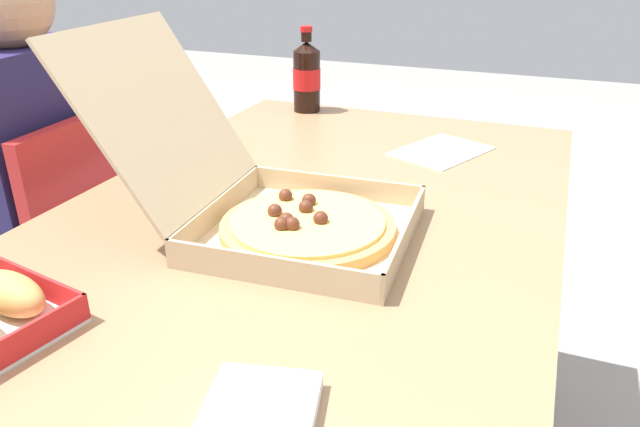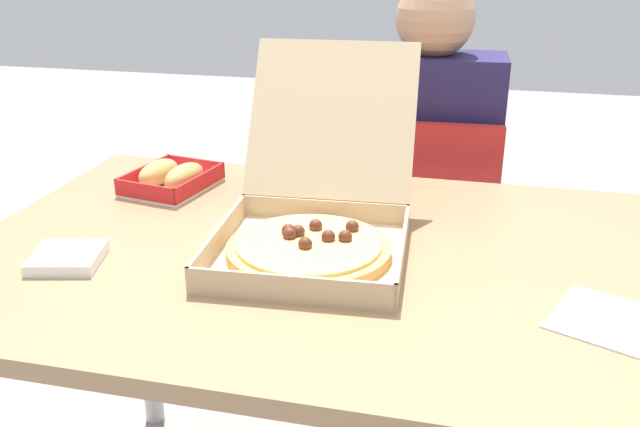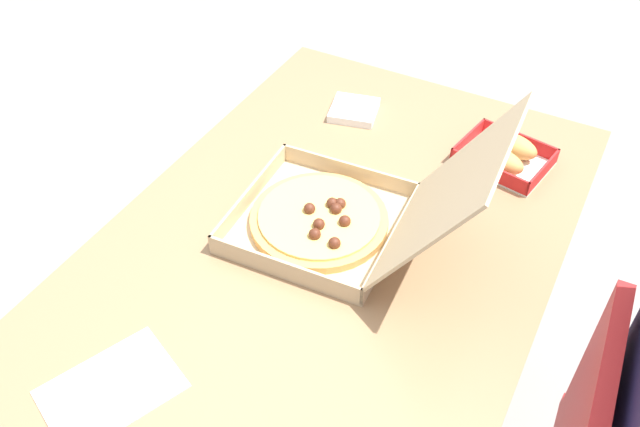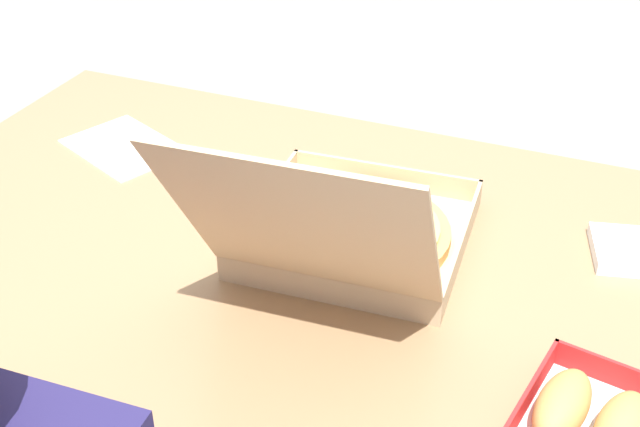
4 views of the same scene
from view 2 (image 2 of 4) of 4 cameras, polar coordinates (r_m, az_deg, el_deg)
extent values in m
cube|color=#997551|center=(1.21, 3.26, -3.90)|extent=(1.38, 0.84, 0.03)
cylinder|color=#B7B7BC|center=(1.87, -14.22, -7.38)|extent=(0.05, 0.05, 0.70)
cube|color=red|center=(1.98, 8.34, -2.62)|extent=(0.42, 0.42, 0.04)
cube|color=red|center=(1.72, 8.40, 1.19)|extent=(0.36, 0.05, 0.38)
cylinder|color=#B2B2B7|center=(2.23, 12.66, -6.16)|extent=(0.03, 0.03, 0.43)
cylinder|color=#B2B2B7|center=(2.23, 3.89, -5.52)|extent=(0.03, 0.03, 0.43)
cylinder|color=#B2B2B7|center=(1.93, 12.84, -10.87)|extent=(0.03, 0.03, 0.43)
cylinder|color=#B2B2B7|center=(1.94, 2.63, -10.11)|extent=(0.03, 0.03, 0.43)
cylinder|color=#333847|center=(2.20, 10.60, -6.03)|extent=(0.09, 0.09, 0.45)
cylinder|color=#333847|center=(2.20, 5.91, -5.69)|extent=(0.09, 0.09, 0.45)
cube|color=#333847|center=(2.04, 11.11, 0.15)|extent=(0.12, 0.30, 0.10)
cube|color=#333847|center=(2.04, 6.08, 0.50)|extent=(0.12, 0.30, 0.10)
cube|color=#231E4C|center=(1.81, 8.81, 6.15)|extent=(0.37, 0.20, 0.42)
sphere|color=tan|center=(1.75, 9.39, 15.49)|extent=(0.19, 0.19, 0.19)
cube|color=tan|center=(1.18, -0.91, -3.52)|extent=(0.34, 0.34, 0.01)
cube|color=tan|center=(1.04, -2.53, -6.07)|extent=(0.32, 0.03, 0.04)
cube|color=tan|center=(1.21, -8.23, -1.96)|extent=(0.03, 0.32, 0.04)
cube|color=tan|center=(1.16, 6.75, -3.04)|extent=(0.03, 0.32, 0.04)
cube|color=tan|center=(1.31, 0.35, 0.29)|extent=(0.32, 0.03, 0.04)
cube|color=tan|center=(1.35, 1.00, 7.78)|extent=(0.33, 0.20, 0.27)
cylinder|color=tan|center=(1.18, -0.91, -3.00)|extent=(0.28, 0.28, 0.02)
cylinder|color=#EAC666|center=(1.17, -0.92, -2.47)|extent=(0.25, 0.25, 0.01)
sphere|color=#562819|center=(1.22, -0.35, -1.00)|extent=(0.02, 0.02, 0.02)
sphere|color=#562819|center=(1.20, -2.61, -1.39)|extent=(0.02, 0.02, 0.02)
sphere|color=#562819|center=(1.18, 2.07, -1.91)|extent=(0.02, 0.02, 0.02)
sphere|color=#562819|center=(1.20, -1.80, -1.47)|extent=(0.02, 0.02, 0.02)
sphere|color=#562819|center=(1.22, 2.65, -1.09)|extent=(0.02, 0.02, 0.02)
sphere|color=#562819|center=(1.15, -1.22, -2.50)|extent=(0.02, 0.02, 0.02)
sphere|color=#562819|center=(1.19, -2.51, -1.70)|extent=(0.02, 0.02, 0.02)
sphere|color=#562819|center=(1.18, 0.68, -1.90)|extent=(0.02, 0.02, 0.02)
cube|color=white|center=(1.54, -11.98, 2.13)|extent=(0.18, 0.21, 0.00)
cube|color=red|center=(1.46, -14.11, 1.72)|extent=(0.15, 0.03, 0.03)
cube|color=red|center=(1.60, -10.14, 3.85)|extent=(0.15, 0.03, 0.03)
cube|color=red|center=(1.57, -14.20, 3.16)|extent=(0.04, 0.19, 0.03)
cube|color=red|center=(1.49, -9.75, 2.49)|extent=(0.04, 0.19, 0.03)
ellipsoid|color=tan|center=(1.55, -13.06, 3.28)|extent=(0.08, 0.13, 0.05)
ellipsoid|color=tan|center=(1.51, -11.04, 2.99)|extent=(0.08, 0.13, 0.05)
cube|color=white|center=(1.08, 24.17, -8.51)|extent=(0.25, 0.22, 0.00)
cube|color=white|center=(1.24, -19.95, -3.41)|extent=(0.13, 0.13, 0.02)
camera|label=1|loc=(1.27, -44.60, 12.57)|focal=33.99mm
camera|label=3|loc=(1.67, 41.07, 32.68)|focal=37.69mm
camera|label=4|loc=(2.11, -3.67, 27.66)|focal=46.43mm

